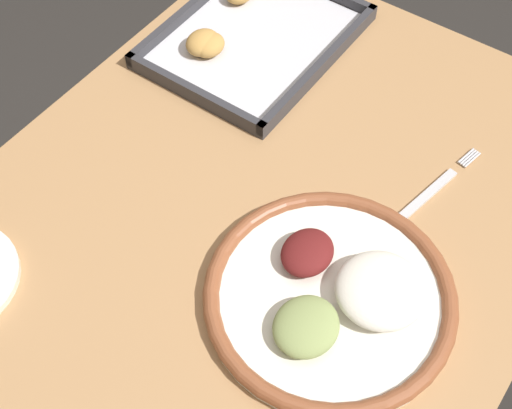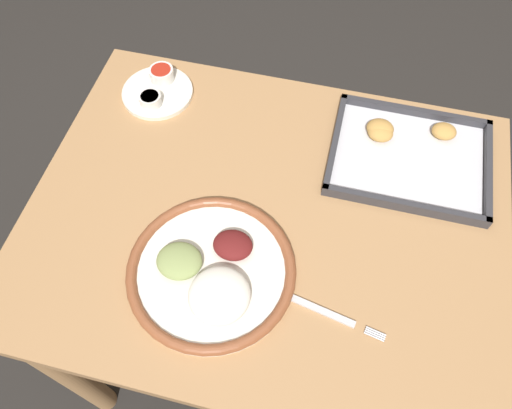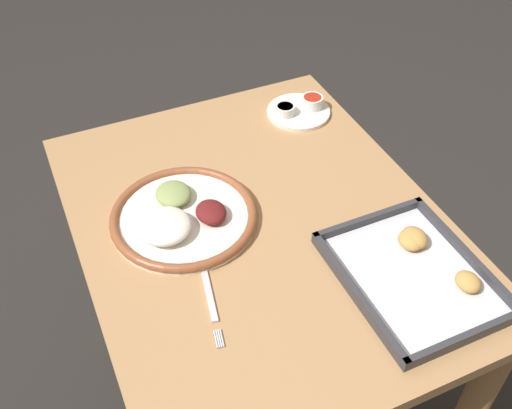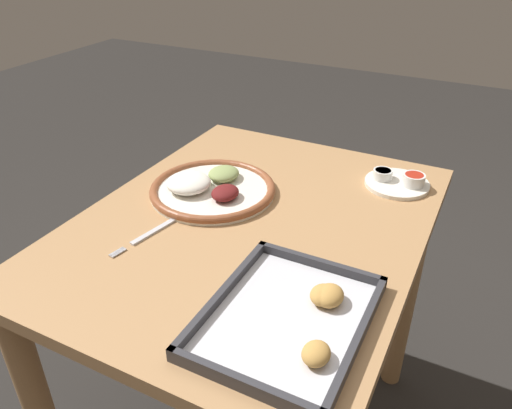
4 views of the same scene
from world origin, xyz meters
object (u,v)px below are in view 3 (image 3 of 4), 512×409
Objects in this scene: fork at (208,290)px; saucer_plate at (300,109)px; dinner_plate at (182,216)px; baking_tray at (415,271)px.

fork is 1.42× the size of saucer_plate.
saucer_plate reaches higher than fork.
fork is 0.59m from saucer_plate.
dinner_plate is at bearing -58.46° from saucer_plate.
fork is at bearing -5.10° from dinner_plate.
baking_tray is at bearing 48.21° from dinner_plate.
saucer_plate is (-0.24, 0.39, -0.00)m from dinner_plate.
dinner_plate is 1.35× the size of fork.
dinner_plate is 1.92× the size of saucer_plate.
dinner_plate is at bearing -131.79° from baking_tray.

